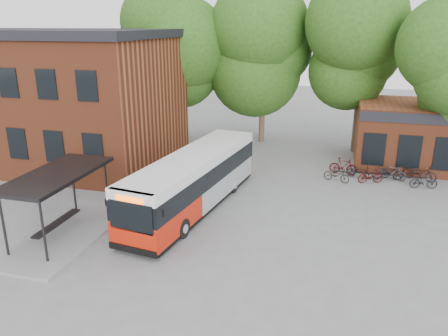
% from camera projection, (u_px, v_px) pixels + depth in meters
% --- Properties ---
extents(ground, '(100.00, 100.00, 0.00)m').
position_uv_depth(ground, '(167.00, 236.00, 19.09)').
color(ground, slate).
extents(station_building, '(18.40, 10.40, 8.50)m').
position_uv_depth(station_building, '(35.00, 95.00, 29.22)').
color(station_building, brown).
rests_on(station_building, ground).
extents(bus_shelter, '(3.60, 7.00, 2.90)m').
position_uv_depth(bus_shelter, '(60.00, 204.00, 18.83)').
color(bus_shelter, '#242427').
rests_on(bus_shelter, ground).
extents(bike_rail, '(5.20, 0.10, 0.38)m').
position_uv_depth(bike_rail, '(377.00, 177.00, 25.88)').
color(bike_rail, '#242427').
rests_on(bike_rail, ground).
extents(tree_0, '(7.92, 7.92, 11.00)m').
position_uv_depth(tree_0, '(171.00, 69.00, 33.49)').
color(tree_0, '#234A13').
rests_on(tree_0, ground).
extents(tree_1, '(7.92, 7.92, 10.40)m').
position_uv_depth(tree_1, '(263.00, 74.00, 32.76)').
color(tree_1, '#234A13').
rests_on(tree_1, ground).
extents(tree_2, '(7.92, 7.92, 11.00)m').
position_uv_depth(tree_2, '(361.00, 74.00, 30.01)').
color(tree_2, '#234A13').
rests_on(tree_2, ground).
extents(city_bus, '(3.82, 11.15, 2.78)m').
position_uv_depth(city_bus, '(194.00, 182.00, 21.64)').
color(city_bus, red).
rests_on(city_bus, ground).
extents(bicycle_0, '(1.66, 1.07, 0.82)m').
position_uv_depth(bicycle_0, '(337.00, 175.00, 25.55)').
color(bicycle_0, black).
rests_on(bicycle_0, ground).
extents(bicycle_1, '(1.74, 0.69, 1.02)m').
position_uv_depth(bicycle_1, '(343.00, 166.00, 26.80)').
color(bicycle_1, '#38050C').
rests_on(bicycle_1, ground).
extents(bicycle_2, '(1.66, 0.82, 0.83)m').
position_uv_depth(bicycle_2, '(360.00, 171.00, 26.19)').
color(bicycle_2, black).
rests_on(bicycle_2, ground).
extents(bicycle_3, '(1.55, 0.90, 0.90)m').
position_uv_depth(bicycle_3, '(370.00, 176.00, 25.28)').
color(bicycle_3, '#3B0C0A').
rests_on(bicycle_3, ground).
extents(bicycle_4, '(1.82, 0.80, 0.93)m').
position_uv_depth(bicycle_4, '(388.00, 172.00, 25.89)').
color(bicycle_4, black).
rests_on(bicycle_4, ground).
extents(bicycle_5, '(1.62, 1.04, 0.94)m').
position_uv_depth(bicycle_5, '(393.00, 172.00, 25.80)').
color(bicycle_5, '#323237').
rests_on(bicycle_5, ground).
extents(bicycle_6, '(2.02, 1.33, 1.00)m').
position_uv_depth(bicycle_6, '(420.00, 172.00, 25.73)').
color(bicycle_6, black).
rests_on(bicycle_6, ground).
extents(bicycle_7, '(1.58, 0.68, 0.92)m').
position_uv_depth(bicycle_7, '(424.00, 181.00, 24.45)').
color(bicycle_7, black).
rests_on(bicycle_7, ground).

